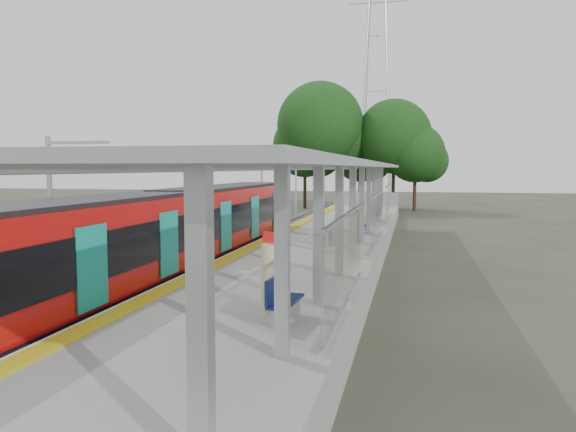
{
  "coord_description": "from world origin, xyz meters",
  "views": [
    {
      "loc": [
        4.29,
        -7.77,
        4.46
      ],
      "look_at": [
        -1.2,
        16.81,
        2.3
      ],
      "focal_mm": 35.0,
      "sensor_mm": 36.0,
      "label": 1
    }
  ],
  "objects_px": {
    "bench_mid": "(359,223)",
    "bench_far": "(372,213)",
    "train": "(166,234)",
    "litter_bin": "(334,235)",
    "bench_near": "(282,297)",
    "info_pillar_far": "(355,228)",
    "info_pillar_near": "(270,276)"
  },
  "relations": [
    {
      "from": "info_pillar_near",
      "to": "litter_bin",
      "type": "bearing_deg",
      "value": 107.96
    },
    {
      "from": "bench_near",
      "to": "info_pillar_far",
      "type": "relative_size",
      "value": 0.99
    },
    {
      "from": "litter_bin",
      "to": "bench_mid",
      "type": "bearing_deg",
      "value": 83.63
    },
    {
      "from": "info_pillar_far",
      "to": "info_pillar_near",
      "type": "bearing_deg",
      "value": -76.1
    },
    {
      "from": "train",
      "to": "litter_bin",
      "type": "distance_m",
      "value": 7.8
    },
    {
      "from": "bench_mid",
      "to": "litter_bin",
      "type": "bearing_deg",
      "value": -105.4
    },
    {
      "from": "train",
      "to": "litter_bin",
      "type": "height_order",
      "value": "train"
    },
    {
      "from": "train",
      "to": "info_pillar_far",
      "type": "distance_m",
      "value": 9.33
    },
    {
      "from": "bench_mid",
      "to": "train",
      "type": "bearing_deg",
      "value": -127.54
    },
    {
      "from": "bench_mid",
      "to": "info_pillar_far",
      "type": "xyz_separation_m",
      "value": [
        0.16,
        -4.08,
        0.16
      ]
    },
    {
      "from": "bench_near",
      "to": "litter_bin",
      "type": "relative_size",
      "value": 1.61
    },
    {
      "from": "bench_mid",
      "to": "info_pillar_near",
      "type": "bearing_deg",
      "value": -100.99
    },
    {
      "from": "bench_mid",
      "to": "bench_far",
      "type": "height_order",
      "value": "bench_mid"
    },
    {
      "from": "train",
      "to": "info_pillar_far",
      "type": "height_order",
      "value": "train"
    },
    {
      "from": "bench_far",
      "to": "train",
      "type": "bearing_deg",
      "value": -125.39
    },
    {
      "from": "bench_far",
      "to": "info_pillar_near",
      "type": "height_order",
      "value": "info_pillar_near"
    },
    {
      "from": "train",
      "to": "litter_bin",
      "type": "relative_size",
      "value": 28.1
    },
    {
      "from": "bench_near",
      "to": "info_pillar_far",
      "type": "height_order",
      "value": "info_pillar_far"
    },
    {
      "from": "info_pillar_far",
      "to": "litter_bin",
      "type": "distance_m",
      "value": 1.6
    },
    {
      "from": "info_pillar_near",
      "to": "info_pillar_far",
      "type": "bearing_deg",
      "value": 104.51
    },
    {
      "from": "train",
      "to": "info_pillar_near",
      "type": "bearing_deg",
      "value": -47.2
    },
    {
      "from": "bench_near",
      "to": "bench_mid",
      "type": "distance_m",
      "value": 17.86
    },
    {
      "from": "bench_mid",
      "to": "info_pillar_far",
      "type": "distance_m",
      "value": 4.09
    },
    {
      "from": "bench_mid",
      "to": "info_pillar_far",
      "type": "height_order",
      "value": "info_pillar_far"
    },
    {
      "from": "bench_near",
      "to": "bench_far",
      "type": "bearing_deg",
      "value": 93.23
    },
    {
      "from": "litter_bin",
      "to": "bench_far",
      "type": "bearing_deg",
      "value": 86.52
    },
    {
      "from": "info_pillar_far",
      "to": "litter_bin",
      "type": "bearing_deg",
      "value": -101.88
    },
    {
      "from": "bench_far",
      "to": "litter_bin",
      "type": "distance_m",
      "value": 12.67
    },
    {
      "from": "bench_mid",
      "to": "info_pillar_near",
      "type": "height_order",
      "value": "info_pillar_near"
    },
    {
      "from": "bench_near",
      "to": "bench_far",
      "type": "distance_m",
      "value": 25.04
    },
    {
      "from": "info_pillar_far",
      "to": "litter_bin",
      "type": "height_order",
      "value": "info_pillar_far"
    },
    {
      "from": "train",
      "to": "bench_mid",
      "type": "relative_size",
      "value": 18.04
    }
  ]
}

